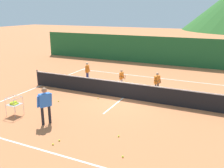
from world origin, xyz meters
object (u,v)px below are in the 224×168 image
student_0 (87,70)px  tennis_ball_3 (123,157)px  instructor (45,102)px  tennis_ball_5 (58,101)px  tennis_ball_0 (98,98)px  student_2 (157,81)px  tennis_ball_1 (53,144)px  ball_cart (14,103)px  tennis_ball_6 (39,105)px  tennis_net (123,90)px  student_1 (122,77)px  tennis_ball_4 (119,136)px  tennis_ball_2 (59,140)px

student_0 → tennis_ball_3: (6.00, -7.86, -0.78)m
instructor → tennis_ball_5: bearing=116.2°
tennis_ball_0 → instructor: bearing=-98.1°
student_2 → tennis_ball_1: 7.87m
instructor → ball_cart: size_ratio=1.88×
student_0 → tennis_ball_6: bearing=-88.5°
tennis_ball_5 → tennis_ball_1: bearing=-55.7°
tennis_ball_0 → student_0: bearing=129.2°
tennis_net → student_1: size_ratio=10.44×
student_1 → student_2: bearing=-5.6°
student_1 → tennis_ball_0: size_ratio=17.72×
tennis_net → student_0: 4.33m
tennis_net → ball_cart: 5.86m
instructor → tennis_ball_0: 4.00m
tennis_ball_0 → tennis_ball_6: (-2.30, -2.30, 0.00)m
student_1 → tennis_ball_5: bearing=-118.4°
student_2 → tennis_ball_0: 3.73m
tennis_ball_1 → tennis_ball_4: same height
tennis_ball_0 → student_1: bearing=82.1°
tennis_ball_6 → student_1: bearing=61.5°
tennis_net → tennis_ball_3: size_ratio=185.01×
student_2 → tennis_ball_1: bearing=-104.2°
tennis_ball_3 → student_1: bearing=113.1°
tennis_ball_1 → ball_cart: bearing=156.2°
tennis_ball_5 → student_1: bearing=61.6°
instructor → tennis_ball_6: bearing=138.7°
tennis_ball_2 → tennis_ball_4: 2.33m
student_2 → tennis_ball_1: (-1.92, -7.59, -0.76)m
student_1 → tennis_ball_0: bearing=-97.9°
tennis_ball_3 → tennis_ball_6: same height
instructor → tennis_ball_6: size_ratio=24.90×
tennis_ball_4 → tennis_ball_5: bearing=154.1°
tennis_ball_2 → instructor: bearing=144.4°
student_2 → tennis_ball_5: size_ratio=19.37×
instructor → tennis_ball_6: (-1.75, 1.54, -0.98)m
tennis_ball_0 → tennis_ball_1: same height
ball_cart → tennis_ball_3: 6.27m
student_1 → tennis_ball_0: 2.72m
tennis_net → tennis_ball_6: tennis_net is taller
student_0 → student_2: size_ratio=1.04×
tennis_ball_5 → tennis_ball_3: bearing=-33.4°
tennis_ball_0 → tennis_ball_4: (2.85, -3.60, 0.00)m
ball_cart → tennis_ball_2: size_ratio=13.22×
student_0 → tennis_ball_5: bearing=-81.4°
tennis_ball_2 → tennis_net: bearing=86.5°
student_1 → tennis_ball_0: (-0.36, -2.61, -0.69)m
instructor → tennis_ball_2: (1.45, -1.04, -0.98)m
tennis_net → tennis_ball_6: bearing=-139.4°
tennis_ball_1 → tennis_ball_6: 4.30m
tennis_ball_0 → tennis_ball_3: 6.03m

